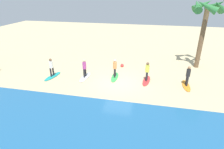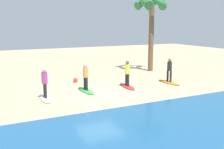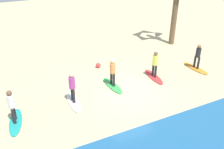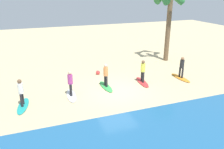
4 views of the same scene
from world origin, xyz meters
The scene contains 13 objects.
ground_plane centered at (0.00, 0.00, 0.00)m, with size 60.00×60.00×0.00m, color #CCB789.
surfboard_orange centered at (-5.50, -0.46, 0.04)m, with size 2.10×0.56×0.09m, color orange.
surfer_orange centered at (-5.50, -0.46, 1.04)m, with size 0.32×0.46×1.64m.
surfboard_red centered at (-2.29, -0.70, 0.04)m, with size 2.10×0.56×0.09m, color red.
surfer_red centered at (-2.29, -0.70, 1.04)m, with size 0.32×0.46×1.64m.
surfboard_green centered at (0.51, -0.85, 0.04)m, with size 2.10×0.56×0.09m, color green.
surfer_green centered at (0.51, -0.85, 1.04)m, with size 0.32×0.46×1.64m.
surfboard_white centered at (3.10, -0.25, 0.04)m, with size 2.10×0.56×0.09m, color white.
surfer_white centered at (3.10, -0.25, 1.04)m, with size 0.32×0.46×1.64m.
surfboard_teal centered at (6.04, 0.17, 0.04)m, with size 2.10×0.56×0.09m, color teal.
surfer_teal centered at (6.04, 0.17, 1.04)m, with size 0.32×0.45×1.64m.
palm_tree centered at (-7.09, -5.06, 5.29)m, with size 2.88×3.03×6.59m.
beach_ball centered at (0.29, -3.51, 0.17)m, with size 0.33×0.33×0.33m, color #E53838.
Camera 1 is at (-2.43, 13.98, 7.11)m, focal length 29.89 mm.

